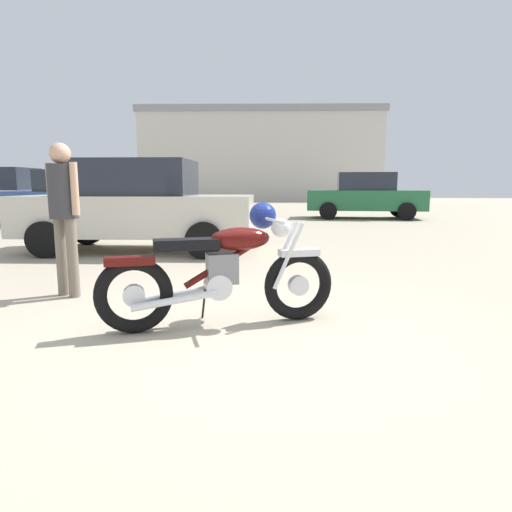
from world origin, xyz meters
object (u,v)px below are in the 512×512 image
object	(u,v)px
blue_hatchback_right	(2,194)
red_hatchback_near	(138,206)
vintage_motorcycle	(225,270)
white_estate_far	(78,198)
bystander	(63,204)
pale_sedan_back	(365,196)

from	to	relation	value
blue_hatchback_right	red_hatchback_near	world-z (taller)	blue_hatchback_right
vintage_motorcycle	red_hatchback_near	size ratio (longest dim) A/B	0.47
vintage_motorcycle	blue_hatchback_right	size ratio (longest dim) A/B	0.51
red_hatchback_near	white_estate_far	xyz separation A→B (m)	(-3.65, 5.34, 0.00)
blue_hatchback_right	white_estate_far	xyz separation A→B (m)	(3.02, -0.91, -0.08)
bystander	blue_hatchback_right	bearing A→B (deg)	-119.38
blue_hatchback_right	pale_sedan_back	world-z (taller)	blue_hatchback_right
vintage_motorcycle	blue_hatchback_right	distance (m)	13.80
red_hatchback_near	white_estate_far	world-z (taller)	same
bystander	pale_sedan_back	size ratio (longest dim) A/B	0.38
bystander	red_hatchback_near	xyz separation A→B (m)	(-0.31, 3.43, -0.18)
vintage_motorcycle	blue_hatchback_right	bearing A→B (deg)	111.42
pale_sedan_back	red_hatchback_near	bearing A→B (deg)	-118.79
blue_hatchback_right	white_estate_far	bearing A→B (deg)	-16.06
pale_sedan_back	blue_hatchback_right	bearing A→B (deg)	-164.41
bystander	pale_sedan_back	world-z (taller)	pale_sedan_back
blue_hatchback_right	pale_sedan_back	xyz separation A→B (m)	(12.37, 2.36, -0.08)
pale_sedan_back	white_estate_far	xyz separation A→B (m)	(-9.36, -3.27, 0.00)
red_hatchback_near	white_estate_far	distance (m)	6.47
pale_sedan_back	white_estate_far	distance (m)	9.91
vintage_motorcycle	red_hatchback_near	world-z (taller)	red_hatchback_near
blue_hatchback_right	pale_sedan_back	bearing A→B (deg)	11.47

